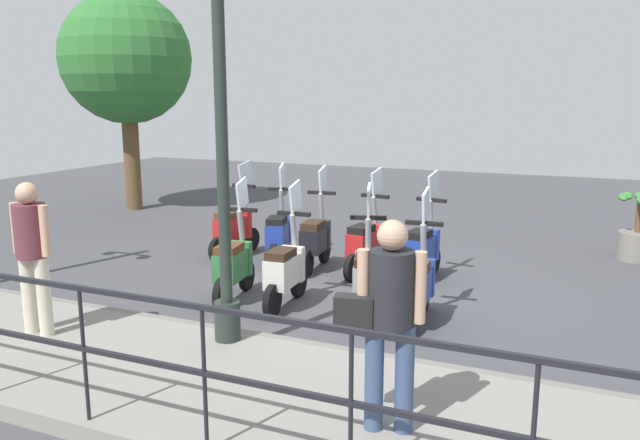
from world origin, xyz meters
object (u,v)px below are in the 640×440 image
scooter_far_1 (366,243)px  scooter_far_3 (279,233)px  potted_palm (637,232)px  scooter_near_2 (286,269)px  lamp_post_near (223,162)px  pedestrian_with_bag (388,310)px  scooter_near_0 (418,283)px  tree_large (126,60)px  pedestrian_distant (32,247)px  scooter_near_1 (366,276)px  scooter_far_2 (316,238)px  scooter_near_3 (234,263)px  scooter_far_4 (234,227)px  scooter_far_0 (422,248)px

scooter_far_1 → scooter_far_3: size_ratio=1.00×
potted_palm → scooter_near_2: scooter_near_2 is taller
lamp_post_near → pedestrian_with_bag: bearing=-117.5°
scooter_near_0 → scooter_near_2: size_ratio=1.00×
potted_palm → scooter_far_1: size_ratio=0.69×
tree_large → scooter_near_0: 9.58m
pedestrian_distant → scooter_near_1: (2.28, -2.80, -0.60)m
pedestrian_distant → scooter_far_3: bearing=169.7°
scooter_near_0 → scooter_near_2: bearing=89.0°
pedestrian_with_bag → scooter_near_1: pedestrian_with_bag is taller
scooter_far_2 → lamp_post_near: bearing=-177.5°
potted_palm → scooter_far_2: (-2.53, 4.47, 0.04)m
scooter_near_3 → scooter_far_4: size_ratio=1.00×
pedestrian_with_bag → scooter_far_2: pedestrian_with_bag is taller
potted_palm → scooter_far_2: scooter_far_2 is taller
pedestrian_distant → scooter_far_0: size_ratio=1.03×
lamp_post_near → scooter_near_1: lamp_post_near is taller
lamp_post_near → scooter_far_0: (3.23, -1.19, -1.48)m
scooter_near_1 → scooter_near_3: same height
pedestrian_distant → scooter_far_2: size_ratio=1.03×
scooter_near_0 → scooter_far_3: 3.18m
potted_palm → scooter_near_1: (-4.10, 3.13, 0.04)m
potted_palm → scooter_far_3: scooter_far_3 is taller
scooter_near_3 → scooter_far_0: same height
scooter_far_3 → scooter_far_4: (0.08, 0.85, 0.00)m
potted_palm → scooter_near_2: 5.92m
lamp_post_near → scooter_far_0: bearing=-20.3°
potted_palm → scooter_far_3: bearing=115.3°
tree_large → scooter_near_1: (-4.56, -7.23, -2.87)m
scooter_near_2 → scooter_far_3: size_ratio=1.00×
lamp_post_near → scooter_far_2: lamp_post_near is taller
scooter_far_2 → scooter_far_1: bearing=-93.4°
scooter_near_0 → scooter_far_2: (1.64, 1.99, 0.00)m
scooter_near_3 → scooter_far_0: bearing=-57.6°
pedestrian_distant → scooter_far_0: bearing=142.3°
pedestrian_distant → scooter_far_0: pedestrian_distant is taller
pedestrian_distant → pedestrian_with_bag: bearing=85.0°
scooter_near_1 → scooter_far_4: (1.75, 2.87, 0.00)m
pedestrian_distant → scooter_near_1: bearing=130.0°
scooter_far_1 → scooter_near_1: bearing=-152.5°
lamp_post_near → scooter_far_1: size_ratio=2.67×
scooter_near_0 → scooter_near_2: (-0.06, 1.65, 0.00)m
pedestrian_distant → scooter_near_1: 3.67m
scooter_near_3 → potted_palm: bearing=-57.2°
scooter_near_1 → pedestrian_with_bag: bearing=-174.2°
scooter_near_3 → scooter_far_2: 1.76m
tree_large → potted_palm: size_ratio=4.55×
pedestrian_distant → scooter_far_1: size_ratio=1.03×
lamp_post_near → tree_large: (6.21, 6.32, 1.39)m
scooter_near_1 → scooter_near_3: size_ratio=1.00×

